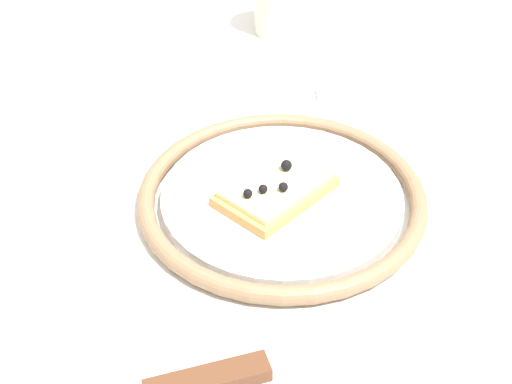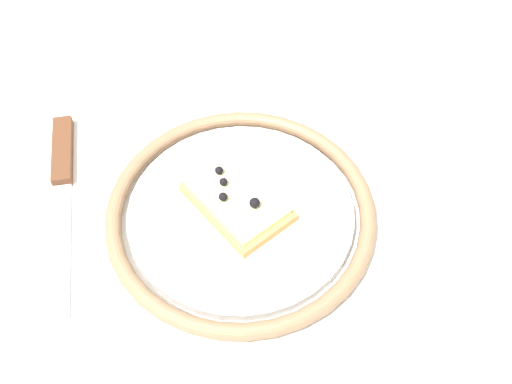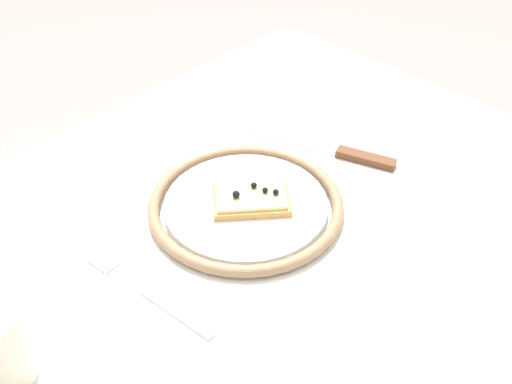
# 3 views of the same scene
# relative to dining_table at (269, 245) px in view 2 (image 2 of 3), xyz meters

# --- Properties ---
(dining_table) EXTENTS (1.00, 0.76, 0.75)m
(dining_table) POSITION_rel_dining_table_xyz_m (0.00, 0.00, 0.00)
(dining_table) COLOR white
(dining_table) RESTS_ON ground_plane
(plate) EXTENTS (0.27, 0.27, 0.02)m
(plate) POSITION_rel_dining_table_xyz_m (0.03, 0.03, 0.10)
(plate) COLOR white
(plate) RESTS_ON dining_table
(pizza_slice_near) EXTENTS (0.12, 0.12, 0.03)m
(pizza_slice_near) POSITION_rel_dining_table_xyz_m (0.03, 0.02, 0.12)
(pizza_slice_near) COLOR tan
(pizza_slice_near) RESTS_ON plate
(knife) EXTENTS (0.09, 0.23, 0.01)m
(knife) POSITION_rel_dining_table_xyz_m (0.22, 0.01, 0.10)
(knife) COLOR silver
(knife) RESTS_ON dining_table
(fork) EXTENTS (0.03, 0.20, 0.00)m
(fork) POSITION_rel_dining_table_xyz_m (-0.16, 0.01, 0.10)
(fork) COLOR silver
(fork) RESTS_ON dining_table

